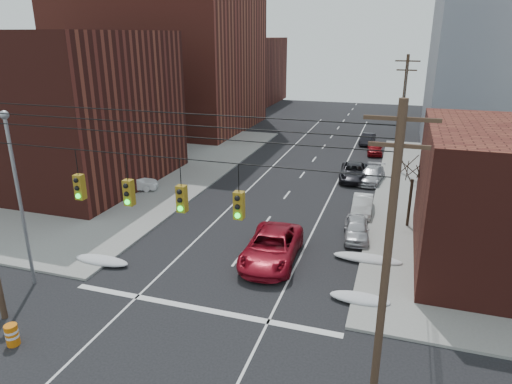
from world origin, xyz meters
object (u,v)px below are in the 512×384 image
Objects in this scene: red_pickup at (272,247)px; lot_car_c at (81,174)px; lot_car_b at (122,167)px; parked_car_a at (356,229)px; lot_car_a at (135,183)px; lot_car_d at (105,163)px; parked_car_c at (354,172)px; parked_car_b at (362,205)px; parked_car_e at (375,148)px; construction_barrel at (12,335)px; parked_car_d at (371,175)px; parked_car_f at (367,139)px.

lot_car_c is (-20.40, 9.09, -0.04)m from red_pickup.
lot_car_c is at bearing 116.26° from lot_car_b.
lot_car_a is at bearing 161.73° from parked_car_a.
red_pickup is 1.44× the size of lot_car_d.
lot_car_c is at bearing 64.22° from lot_car_a.
parked_car_a is at bearing -86.37° from parked_car_c.
red_pickup is at bearing -116.97° from parked_car_b.
lot_car_d is at bearing -153.08° from parked_car_e.
parked_car_b is 4.12× the size of construction_barrel.
lot_car_d reaches higher than construction_barrel.
lot_car_c reaches higher than parked_car_e.
parked_car_c is (-1.60, 12.86, 0.06)m from parked_car_a.
parked_car_d is 30.95m from construction_barrel.
parked_car_a is at bearing -120.96° from lot_car_a.
parked_car_b is at bearing 61.70° from red_pickup.
lot_car_d is at bearing 170.27° from parked_car_b.
parked_car_e is at bearing 78.70° from red_pickup.
parked_car_d is 1.05× the size of lot_car_d.
lot_car_a is 4.84m from lot_car_b.
construction_barrel is at bearing -99.25° from parked_car_f.
lot_car_a is at bearing -138.41° from parked_car_e.
lot_car_a is (-18.91, 3.75, 0.09)m from parked_car_a.
parked_car_c is 1.63m from parked_car_d.
parked_car_f is 32.94m from lot_car_c.
parked_car_b is at bearing -107.19° from lot_car_a.
lot_car_c is (-24.42, -18.77, 0.16)m from parked_car_e.
red_pickup is 32.58m from parked_car_f.
parked_car_a is 0.83× the size of lot_car_c.
lot_car_b is at bearing -148.67° from parked_car_e.
red_pickup is 13.80m from construction_barrel.
parked_car_c is at bearing -101.36° from parked_car_e.
lot_car_d is (-24.84, -4.48, 0.23)m from parked_car_d.
parked_car_b is 0.87× the size of parked_car_d.
parked_car_f is at bearing 81.93° from red_pickup.
construction_barrel is (-8.53, -10.84, -0.38)m from red_pickup.
parked_car_a is 0.71× the size of lot_car_b.
parked_car_c is 1.34× the size of parked_car_f.
parked_car_c is 0.95× the size of lot_car_b.
lot_car_c is (-24.78, -0.22, 0.18)m from parked_car_b.
parked_car_e is at bearing -63.40° from lot_car_a.
parked_car_b is at bearing -82.81° from parked_car_c.
lot_car_b is at bearing 155.20° from parked_car_a.
parked_car_b is at bearing -80.71° from parked_car_f.
parked_car_e is at bearing -60.21° from lot_car_d.
lot_car_a is at bearing -120.37° from parked_car_f.
parked_car_e is at bearing -75.90° from lot_car_b.
lot_car_a is at bearing 146.61° from red_pickup.
parked_car_d is 0.84× the size of lot_car_b.
lot_car_c is at bearing -129.38° from parked_car_f.
red_pickup reaches higher than parked_car_c.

